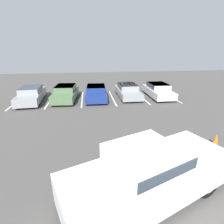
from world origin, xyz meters
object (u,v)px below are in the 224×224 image
(parked_sedan_e, at_px, (158,90))
(traffic_cone, at_px, (216,140))
(parked_sedan_b, at_px, (66,92))
(parked_sedan_c, at_px, (96,92))
(parked_sedan_d, at_px, (128,90))
(pickup_truck, at_px, (151,173))
(parked_sedan_a, at_px, (31,94))

(parked_sedan_e, xyz_separation_m, traffic_cone, (-0.62, -8.83, -0.37))
(parked_sedan_b, xyz_separation_m, parked_sedan_c, (2.69, -0.07, -0.04))
(parked_sedan_b, distance_m, parked_sedan_e, 8.53)
(parked_sedan_d, xyz_separation_m, parked_sedan_e, (2.84, -0.43, 0.03))
(pickup_truck, relative_size, parked_sedan_c, 1.34)
(parked_sedan_c, height_order, parked_sedan_e, parked_sedan_e)
(parked_sedan_c, bearing_deg, traffic_cone, 33.00)
(parked_sedan_c, xyz_separation_m, parked_sedan_e, (5.83, -0.04, 0.03))
(parked_sedan_e, distance_m, traffic_cone, 8.86)
(pickup_truck, height_order, parked_sedan_b, pickup_truck)
(parked_sedan_d, relative_size, traffic_cone, 7.17)
(pickup_truck, height_order, parked_sedan_d, pickup_truck)
(parked_sedan_a, height_order, parked_sedan_c, parked_sedan_a)
(parked_sedan_a, bearing_deg, pickup_truck, 26.69)
(parked_sedan_e, bearing_deg, parked_sedan_a, -89.71)
(parked_sedan_c, height_order, traffic_cone, parked_sedan_c)
(pickup_truck, bearing_deg, parked_sedan_b, 87.17)
(parked_sedan_a, xyz_separation_m, traffic_cone, (10.78, -8.81, -0.38))
(parked_sedan_a, xyz_separation_m, parked_sedan_e, (11.40, 0.02, -0.01))
(pickup_truck, relative_size, traffic_cone, 9.09)
(pickup_truck, xyz_separation_m, parked_sedan_c, (-1.09, 11.33, -0.25))
(parked_sedan_a, xyz_separation_m, parked_sedan_c, (5.57, 0.06, -0.03))
(pickup_truck, distance_m, parked_sedan_c, 11.39)
(parked_sedan_c, bearing_deg, parked_sedan_e, 92.16)
(parked_sedan_c, distance_m, parked_sedan_e, 5.83)
(parked_sedan_d, bearing_deg, parked_sedan_b, -87.06)
(parked_sedan_b, height_order, parked_sedan_e, parked_sedan_b)
(pickup_truck, relative_size, parked_sedan_d, 1.27)
(pickup_truck, distance_m, traffic_cone, 4.84)
(pickup_truck, height_order, parked_sedan_e, pickup_truck)
(parked_sedan_a, bearing_deg, parked_sedan_c, 86.73)
(parked_sedan_c, relative_size, parked_sedan_d, 0.94)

